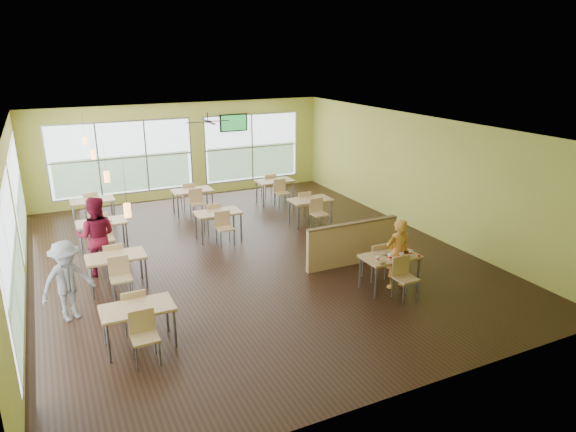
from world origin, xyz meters
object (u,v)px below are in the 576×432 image
at_px(half_wall_divider, 352,243).
at_px(man_plaid, 397,254).
at_px(food_basket, 406,250).
at_px(main_table, 390,261).

xyz_separation_m(half_wall_divider, man_plaid, (0.16, -1.49, 0.25)).
relative_size(half_wall_divider, man_plaid, 1.56).
distance_m(man_plaid, food_basket, 0.28).
height_order(man_plaid, food_basket, man_plaid).
bearing_deg(half_wall_divider, man_plaid, -83.91).
bearing_deg(food_basket, man_plaid, -166.17).
xyz_separation_m(main_table, food_basket, (0.43, 0.03, 0.15)).
bearing_deg(food_basket, main_table, -176.11).
xyz_separation_m(half_wall_divider, food_basket, (0.43, -1.42, 0.26)).
bearing_deg(food_basket, half_wall_divider, 106.76).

